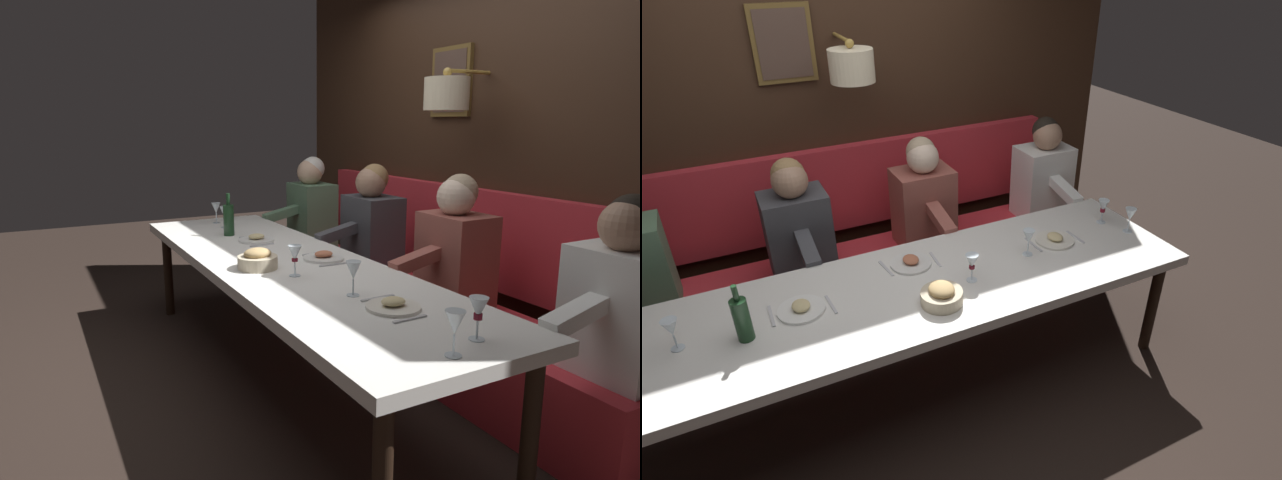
% 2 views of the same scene
% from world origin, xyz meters
% --- Properties ---
extents(ground_plane, '(12.00, 12.00, 0.00)m').
position_xyz_m(ground_plane, '(0.00, 0.00, 0.00)').
color(ground_plane, black).
extents(dining_table, '(0.90, 3.19, 0.74)m').
position_xyz_m(dining_table, '(0.00, 0.00, 0.68)').
color(dining_table, silver).
rests_on(dining_table, ground_plane).
extents(banquette_bench, '(0.52, 3.39, 0.45)m').
position_xyz_m(banquette_bench, '(0.89, 0.00, 0.23)').
color(banquette_bench, red).
rests_on(banquette_bench, ground_plane).
extents(back_wall_panel, '(0.59, 4.59, 2.90)m').
position_xyz_m(back_wall_panel, '(1.46, 0.00, 1.36)').
color(back_wall_panel, '#382316').
rests_on(back_wall_panel, ground_plane).
extents(diner_nearest, '(0.60, 0.40, 0.79)m').
position_xyz_m(diner_nearest, '(0.88, -1.46, 0.82)').
color(diner_nearest, white).
rests_on(diner_nearest, banquette_bench).
extents(diner_near, '(0.60, 0.40, 0.79)m').
position_xyz_m(diner_near, '(0.88, -0.44, 0.82)').
color(diner_near, '#934C42').
rests_on(diner_near, banquette_bench).
extents(diner_middle, '(0.60, 0.40, 0.79)m').
position_xyz_m(diner_middle, '(0.88, 0.43, 0.82)').
color(diner_middle, '#3D3D42').
rests_on(diner_middle, banquette_bench).
extents(place_setting_0, '(0.24, 0.31, 0.05)m').
position_xyz_m(place_setting_0, '(0.05, 0.58, 0.75)').
color(place_setting_0, white).
rests_on(place_setting_0, dining_table).
extents(place_setting_1, '(0.24, 0.31, 0.05)m').
position_xyz_m(place_setting_1, '(0.06, -0.98, 0.75)').
color(place_setting_1, silver).
rests_on(place_setting_1, dining_table).
extents(place_setting_2, '(0.24, 0.32, 0.05)m').
position_xyz_m(place_setting_2, '(0.21, -0.08, 0.75)').
color(place_setting_2, silver).
rests_on(place_setting_2, dining_table).
extents(wine_glass_0, '(0.07, 0.07, 0.16)m').
position_xyz_m(wine_glass_0, '(0.12, -1.40, 0.86)').
color(wine_glass_0, silver).
rests_on(wine_glass_0, dining_table).
extents(wine_glass_1, '(0.07, 0.07, 0.16)m').
position_xyz_m(wine_glass_1, '(-0.05, -1.47, 0.86)').
color(wine_glass_1, silver).
rests_on(wine_glass_1, dining_table).
extents(wine_glass_2, '(0.07, 0.07, 0.16)m').
position_xyz_m(wine_glass_2, '(-0.00, -0.74, 0.86)').
color(wine_glass_2, silver).
rests_on(wine_glass_2, dining_table).
extents(wine_glass_4, '(0.07, 0.07, 0.16)m').
position_xyz_m(wine_glass_4, '(-0.09, -0.31, 0.86)').
color(wine_glass_4, silver).
rests_on(wine_glass_4, dining_table).
extents(wine_glass_5, '(0.07, 0.07, 0.16)m').
position_xyz_m(wine_glass_5, '(0.02, 1.15, 0.86)').
color(wine_glass_5, silver).
rests_on(wine_glass_5, dining_table).
extents(wine_bottle, '(0.08, 0.08, 0.30)m').
position_xyz_m(wine_bottle, '(-0.04, 0.86, 0.86)').
color(wine_bottle, '#19381E').
rests_on(wine_bottle, dining_table).
extents(bread_bowl, '(0.22, 0.22, 0.12)m').
position_xyz_m(bread_bowl, '(-0.21, -0.08, 0.79)').
color(bread_bowl, beige).
rests_on(bread_bowl, dining_table).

